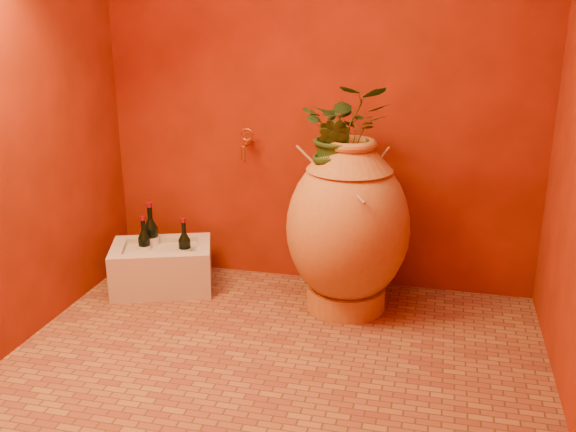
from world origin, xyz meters
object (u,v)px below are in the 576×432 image
(stone_basin, at_px, (162,268))
(wine_bottle_a, at_px, (145,248))
(amphora, at_px, (348,227))
(wall_tap, at_px, (246,143))
(wine_bottle_b, at_px, (152,239))
(wine_bottle_c, at_px, (185,250))

(stone_basin, bearing_deg, wine_bottle_a, -169.18)
(amphora, relative_size, wall_tap, 5.23)
(stone_basin, relative_size, wall_tap, 3.69)
(wine_bottle_a, distance_m, wine_bottle_b, 0.09)
(amphora, height_order, wine_bottle_c, amphora)
(wine_bottle_b, bearing_deg, wine_bottle_c, -17.82)
(stone_basin, bearing_deg, wine_bottle_c, -1.44)
(amphora, relative_size, wine_bottle_c, 3.16)
(wine_bottle_c, bearing_deg, wine_bottle_a, -176.72)
(amphora, relative_size, wine_bottle_a, 3.17)
(stone_basin, distance_m, wine_bottle_a, 0.16)
(wine_bottle_c, bearing_deg, amphora, 0.67)
(wine_bottle_b, bearing_deg, amphora, -3.25)
(amphora, height_order, stone_basin, amphora)
(stone_basin, xyz_separation_m, wine_bottle_c, (0.15, -0.00, 0.12))
(wine_bottle_a, bearing_deg, wine_bottle_b, 88.79)
(wine_bottle_b, distance_m, wall_tap, 0.80)
(wine_bottle_a, relative_size, wine_bottle_b, 0.84)
(wine_bottle_a, height_order, wine_bottle_c, wine_bottle_c)
(wine_bottle_b, bearing_deg, wine_bottle_a, -91.21)
(stone_basin, relative_size, wine_bottle_b, 1.89)
(amphora, distance_m, stone_basin, 1.13)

